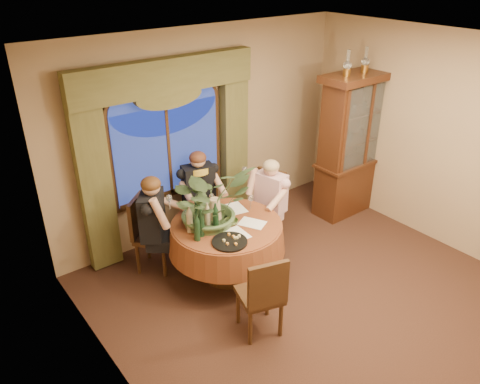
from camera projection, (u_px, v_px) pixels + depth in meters
floor at (332, 311)px, 5.25m from camera, size 5.00×5.00×0.00m
wall_back at (204, 132)px, 6.37m from camera, size 4.50×0.00×4.50m
wall_right at (465, 149)px, 5.84m from camera, size 0.00×5.00×5.00m
ceiling at (362, 56)px, 3.97m from camera, size 5.00×5.00×0.00m
window at (168, 151)px, 6.04m from camera, size 1.62×0.10×1.32m
arched_transom at (164, 91)px, 5.68m from camera, size 1.60×0.06×0.44m
drapery_left at (95, 182)px, 5.49m from camera, size 0.38×0.14×2.32m
drapery_right at (234, 143)px, 6.62m from camera, size 0.38×0.14×2.32m
swag_valance at (166, 76)px, 5.53m from camera, size 2.45×0.16×0.42m
dining_table at (227, 250)px, 5.66m from camera, size 1.70×1.70×0.75m
china_cabinet at (355, 144)px, 6.90m from camera, size 1.31×0.52×2.12m
oil_lamp_left at (348, 63)px, 6.14m from camera, size 0.11×0.11×0.34m
oil_lamp_center at (366, 59)px, 6.34m from camera, size 0.11×0.11×0.34m
oil_lamp_right at (383, 56)px, 6.54m from camera, size 0.11×0.11×0.34m
chair_right at (264, 207)px, 6.39m from camera, size 0.55×0.55×0.96m
chair_back_right at (207, 207)px, 6.38m from camera, size 0.53×0.53×0.96m
chair_back at (154, 235)px, 5.77m from camera, size 0.59×0.59×0.96m
chair_front_left at (260, 293)px, 4.78m from camera, size 0.52×0.52×0.96m
person_pink at (271, 203)px, 6.17m from camera, size 0.51×0.54×1.26m
person_back at (153, 228)px, 5.53m from camera, size 0.65×0.65×1.35m
person_scarf at (199, 196)px, 6.30m from camera, size 0.56×0.53×1.31m
stoneware_vase at (215, 210)px, 5.46m from camera, size 0.16×0.16×0.30m
centerpiece_plant at (209, 174)px, 5.25m from camera, size 0.96×1.07×0.83m
olive_bowl at (231, 222)px, 5.46m from camera, size 0.17×0.17×0.05m
cheese_platter at (230, 242)px, 5.11m from camera, size 0.39×0.39×0.02m
wine_bottle_0 at (201, 223)px, 5.17m from camera, size 0.07×0.07×0.33m
wine_bottle_1 at (216, 216)px, 5.30m from camera, size 0.07×0.07×0.33m
wine_bottle_2 at (198, 211)px, 5.42m from camera, size 0.07×0.07×0.33m
wine_bottle_3 at (207, 216)px, 5.32m from camera, size 0.07×0.07×0.33m
wine_bottle_4 at (197, 227)px, 5.10m from camera, size 0.07×0.07×0.33m
wine_bottle_5 at (189, 219)px, 5.25m from camera, size 0.07×0.07×0.33m
tasting_paper_0 at (252, 223)px, 5.48m from camera, size 0.33×0.36×0.00m
tasting_paper_1 at (236, 208)px, 5.80m from camera, size 0.26×0.33×0.00m
tasting_paper_2 at (237, 234)px, 5.27m from camera, size 0.23×0.31×0.00m
wine_glass_person_pink at (251, 202)px, 5.77m from camera, size 0.07×0.07×0.18m
wine_glass_person_back at (187, 216)px, 5.45m from camera, size 0.07×0.07×0.18m
wine_glass_person_scarf at (212, 200)px, 5.82m from camera, size 0.07×0.07×0.18m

